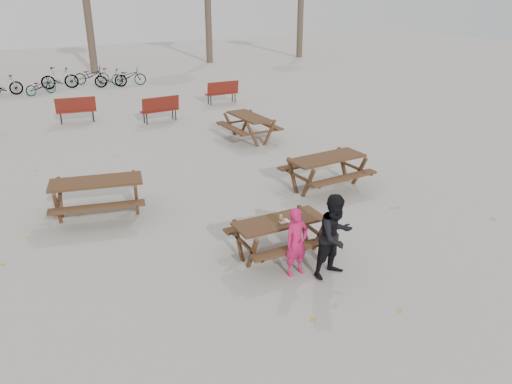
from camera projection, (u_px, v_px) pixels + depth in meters
name	position (u px, v px, depth m)	size (l,w,h in m)	color
ground	(279.00, 255.00, 10.03)	(80.00, 80.00, 0.00)	gray
main_picnic_table	(279.00, 229.00, 9.80)	(1.80, 1.45, 0.78)	#361C13
food_tray	(284.00, 222.00, 9.63)	(0.18, 0.11, 0.04)	white
bread_roll	(284.00, 220.00, 9.61)	(0.14, 0.06, 0.05)	tan
soda_bottle	(281.00, 219.00, 9.60)	(0.07, 0.07, 0.17)	silver
child	(297.00, 242.00, 9.13)	(0.48, 0.32, 1.32)	#B91750
adult	(335.00, 236.00, 9.05)	(0.78, 0.61, 1.61)	black
picnic_table_east	(326.00, 173.00, 13.14)	(2.04, 1.64, 0.88)	#361C13
picnic_table_north	(98.00, 198.00, 11.56)	(2.06, 1.66, 0.89)	#361C13
picnic_table_far	(249.00, 128.00, 17.31)	(1.98, 1.60, 0.85)	#361C13
park_bench_row	(115.00, 108.00, 19.72)	(11.66, 2.46, 1.03)	maroon
bicycle_row	(67.00, 80.00, 25.61)	(8.93, 2.80, 1.11)	black
fallen_leaves	(246.00, 205.00, 12.29)	(11.00, 11.00, 0.01)	#BA862C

